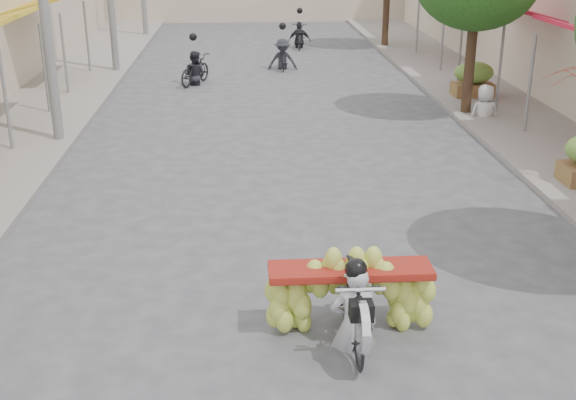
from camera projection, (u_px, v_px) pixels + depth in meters
The scene contains 8 objects.
sidewalk_left at pixel (27, 112), 20.50m from camera, with size 4.00×60.00×0.12m, color gray.
sidewalk_right at pixel (508, 105), 21.34m from camera, with size 4.00×60.00×0.12m, color gray.
produce_crate_far at pixel (474, 76), 21.99m from camera, with size 1.20×0.88×1.16m.
banana_motorbike at pixel (353, 291), 9.16m from camera, with size 2.20×1.92×2.09m.
pedestrian at pixel (487, 84), 19.58m from camera, with size 0.89×0.57×1.73m.
bg_motorbike_a at pixel (194, 63), 24.05m from camera, with size 1.32×1.86×1.95m.
bg_motorbike_b at pixel (283, 46), 26.50m from camera, with size 1.06×1.64×1.95m.
bg_motorbike_c at pixel (300, 30), 31.17m from camera, with size 1.01×1.78×1.95m.
Camera 1 is at (-0.88, -5.47, 5.07)m, focal length 45.00 mm.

